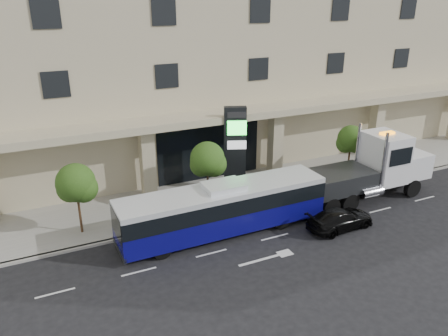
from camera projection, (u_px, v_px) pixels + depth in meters
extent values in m
plane|color=black|center=(262.00, 226.00, 26.46)|extent=(120.00, 120.00, 0.00)
cube|color=gray|center=(226.00, 193.00, 30.63)|extent=(120.00, 6.00, 0.15)
cube|color=gray|center=(246.00, 211.00, 28.11)|extent=(120.00, 0.30, 0.15)
cube|color=#B5AC88|center=(172.00, 35.00, 35.82)|extent=(60.00, 15.00, 20.00)
cube|color=#B5AC88|center=(215.00, 116.00, 30.26)|extent=(60.00, 2.80, 0.50)
cube|color=black|center=(209.00, 152.00, 32.37)|extent=(8.00, 0.12, 4.00)
cube|color=#B5AC88|center=(148.00, 162.00, 29.24)|extent=(0.90, 0.90, 4.90)
cube|color=#B5AC88|center=(275.00, 142.00, 33.20)|extent=(0.90, 0.90, 4.90)
cube|color=#B5AC88|center=(376.00, 127.00, 37.16)|extent=(0.90, 0.90, 4.90)
cylinder|color=#422B19|center=(79.00, 210.00, 24.95)|extent=(0.14, 0.14, 2.80)
sphere|color=#1F4313|center=(76.00, 183.00, 24.32)|extent=(2.20, 2.20, 2.20)
sphere|color=#1F4313|center=(83.00, 188.00, 24.41)|extent=(1.65, 1.65, 1.65)
sphere|color=#1F4313|center=(70.00, 189.00, 24.52)|extent=(1.54, 1.54, 1.54)
cylinder|color=#422B19|center=(208.00, 185.00, 28.10)|extent=(0.14, 0.14, 2.94)
sphere|color=#1F4313|center=(207.00, 159.00, 27.43)|extent=(2.20, 2.20, 2.20)
sphere|color=#1F4313|center=(214.00, 164.00, 27.53)|extent=(1.65, 1.65, 1.65)
sphere|color=#1F4313|center=(202.00, 165.00, 27.64)|extent=(1.54, 1.54, 1.54)
cylinder|color=#422B19|center=(349.00, 160.00, 32.69)|extent=(0.14, 0.14, 2.73)
sphere|color=#1F4313|center=(351.00, 139.00, 32.07)|extent=(2.00, 2.00, 2.00)
sphere|color=#1F4313|center=(356.00, 143.00, 32.16)|extent=(1.50, 1.50, 1.50)
sphere|color=#1F4313|center=(345.00, 143.00, 32.27)|extent=(1.40, 1.40, 1.40)
cylinder|color=black|center=(162.00, 250.00, 22.98)|extent=(1.03, 0.32, 1.03)
cylinder|color=black|center=(150.00, 231.00, 24.79)|extent=(1.03, 0.32, 1.03)
cylinder|color=black|center=(281.00, 221.00, 25.96)|extent=(1.03, 0.32, 1.03)
cylinder|color=black|center=(263.00, 206.00, 27.77)|extent=(1.03, 0.32, 1.03)
cube|color=#0A0860|center=(224.00, 217.00, 25.37)|extent=(12.35, 2.65, 1.23)
cube|color=black|center=(224.00, 201.00, 24.97)|extent=(12.35, 2.69, 0.93)
cube|color=silver|center=(224.00, 191.00, 24.74)|extent=(12.35, 2.65, 0.31)
cube|color=silver|center=(224.00, 186.00, 24.63)|extent=(2.27, 1.66, 0.31)
cube|color=#2D3033|center=(120.00, 250.00, 23.10)|extent=(0.16, 2.57, 0.31)
cube|color=#2D3033|center=(309.00, 205.00, 28.02)|extent=(0.16, 2.57, 0.31)
cube|color=#2D3033|center=(364.00, 186.00, 29.71)|extent=(9.66, 1.20, 0.45)
cube|color=white|center=(407.00, 163.00, 30.76)|extent=(2.29, 2.63, 1.70)
cube|color=silver|center=(419.00, 161.00, 31.20)|extent=(0.09, 2.27, 1.36)
cube|color=white|center=(384.00, 157.00, 29.58)|extent=(2.29, 2.85, 3.29)
cube|color=black|center=(397.00, 148.00, 29.81)|extent=(0.12, 2.50, 1.36)
cylinder|color=silver|center=(384.00, 162.00, 27.93)|extent=(0.21, 0.21, 3.86)
cylinder|color=silver|center=(357.00, 150.00, 30.04)|extent=(0.21, 0.21, 3.86)
cube|color=#2D3033|center=(336.00, 180.00, 28.44)|extent=(4.79, 2.76, 1.25)
cube|color=#2D3033|center=(301.00, 197.00, 27.63)|extent=(1.82, 0.33, 0.25)
cube|color=#2D3033|center=(291.00, 206.00, 27.53)|extent=(0.30, 2.05, 0.20)
cube|color=orange|center=(387.00, 133.00, 28.95)|extent=(1.02, 0.40, 0.16)
cylinder|color=black|center=(412.00, 188.00, 30.07)|extent=(1.25, 0.37, 1.25)
cylinder|color=black|center=(387.00, 176.00, 32.09)|extent=(1.25, 0.37, 1.25)
cylinder|color=black|center=(350.00, 203.00, 27.94)|extent=(1.25, 0.37, 1.25)
cylinder|color=black|center=(326.00, 189.00, 29.96)|extent=(1.25, 0.37, 1.25)
cylinder|color=black|center=(331.00, 207.00, 27.37)|extent=(1.25, 0.37, 1.25)
cylinder|color=black|center=(309.00, 193.00, 29.38)|extent=(1.25, 0.37, 1.25)
imported|color=black|center=(340.00, 219.00, 25.93)|extent=(4.38, 1.95, 1.25)
cube|color=black|center=(235.00, 149.00, 30.02)|extent=(1.57, 1.02, 5.98)
cube|color=#28F042|center=(237.00, 128.00, 29.19)|extent=(1.23, 0.53, 1.00)
cube|color=silver|center=(237.00, 145.00, 29.63)|extent=(1.23, 0.53, 0.60)
cube|color=#262628|center=(237.00, 115.00, 28.86)|extent=(1.23, 0.53, 0.40)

